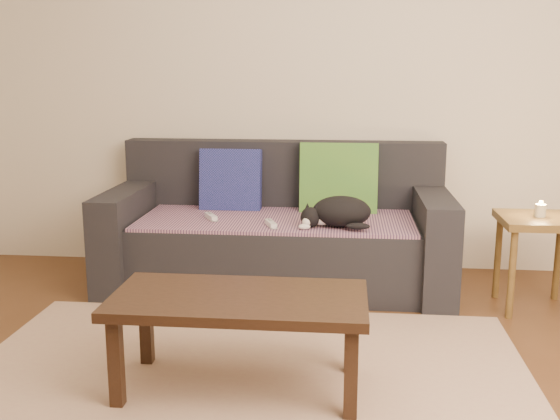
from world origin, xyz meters
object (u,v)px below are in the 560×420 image
at_px(wii_remote_b, 271,224).
at_px(cat, 339,212).
at_px(coffee_table, 239,307).
at_px(wii_remote_a, 211,217).
at_px(side_table, 538,233).
at_px(sofa, 278,235).

bearing_deg(wii_remote_b, cat, -105.55).
distance_m(wii_remote_b, coffee_table, 1.14).
bearing_deg(wii_remote_a, side_table, -123.48).
distance_m(sofa, coffee_table, 1.46).
height_order(wii_remote_a, wii_remote_b, same).
bearing_deg(wii_remote_a, coffee_table, 167.85).
relative_size(wii_remote_a, coffee_table, 0.14).
bearing_deg(coffee_table, wii_remote_a, 106.55).
distance_m(wii_remote_a, side_table, 1.89).
relative_size(cat, side_table, 0.85).
relative_size(wii_remote_a, wii_remote_b, 1.00).
xyz_separation_m(sofa, side_table, (1.49, -0.32, 0.13)).
height_order(sofa, cat, sofa).
xyz_separation_m(sofa, wii_remote_a, (-0.39, -0.17, 0.15)).
bearing_deg(side_table, wii_remote_b, 179.70).
distance_m(side_table, coffee_table, 1.88).
height_order(wii_remote_a, coffee_table, wii_remote_a).
distance_m(wii_remote_b, side_table, 1.50).
relative_size(sofa, wii_remote_b, 14.00).
relative_size(sofa, cat, 4.63).
xyz_separation_m(wii_remote_a, coffee_table, (0.38, -1.29, -0.09)).
bearing_deg(wii_remote_a, wii_remote_b, -140.03).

